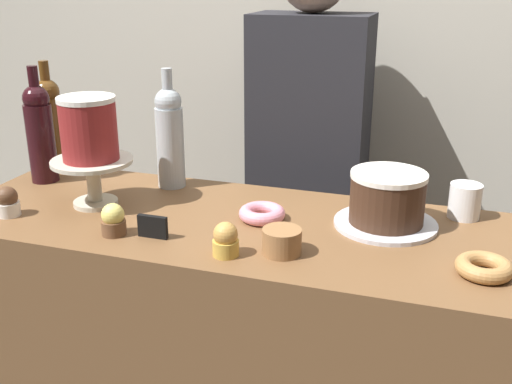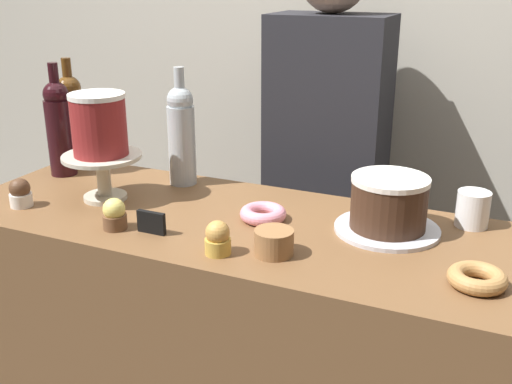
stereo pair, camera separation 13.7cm
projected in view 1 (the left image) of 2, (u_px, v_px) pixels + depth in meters
back_wall at (332, 39)px, 2.07m from camera, size 6.00×0.05×2.60m
cake_stand_pedestal at (93, 174)px, 1.53m from camera, size 0.20×0.20×0.12m
white_layer_cake at (89, 128)px, 1.49m from camera, size 0.14×0.14×0.16m
silver_serving_platter at (385, 224)px, 1.42m from camera, size 0.24×0.24×0.01m
chocolate_round_cake at (387, 197)px, 1.40m from camera, size 0.18×0.18×0.12m
wine_bottle_amber at (50, 123)px, 1.78m from camera, size 0.08×0.08×0.33m
wine_bottle_clear at (170, 136)px, 1.64m from camera, size 0.08×0.08×0.33m
wine_bottle_dark_red at (40, 131)px, 1.69m from camera, size 0.08×0.08×0.33m
cupcake_lemon at (113, 220)px, 1.37m from camera, size 0.06×0.06×0.07m
cupcake_chocolate at (7, 202)px, 1.48m from camera, size 0.06×0.06×0.07m
cupcake_caramel at (226, 240)px, 1.27m from camera, size 0.06×0.06×0.07m
donut_maple at (484, 267)px, 1.19m from camera, size 0.11×0.11×0.03m
donut_pink at (262, 213)px, 1.46m from camera, size 0.11×0.11×0.03m
cookie_stack at (282, 241)px, 1.28m from camera, size 0.08×0.08×0.06m
price_sign_chalkboard at (153, 227)px, 1.35m from camera, size 0.07×0.01×0.05m
coffee_cup_ceramic at (465, 201)px, 1.46m from camera, size 0.08×0.08×0.09m
barista_figure at (307, 191)px, 1.99m from camera, size 0.36×0.22×1.60m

